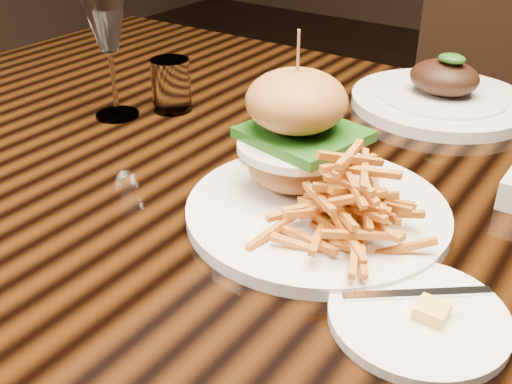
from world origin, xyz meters
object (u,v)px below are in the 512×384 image
Objects in this scene: burger_plate at (318,173)px; far_dish at (441,97)px; dining_table at (331,228)px; wine_glass at (107,25)px; chair_far at (500,112)px.

far_dish is at bearing 113.68° from burger_plate.
wine_glass is at bearing -177.33° from dining_table.
wine_glass is 0.52m from far_dish.
dining_table is at bearing 129.49° from burger_plate.
far_dish is (0.03, 0.30, 0.09)m from dining_table.
burger_plate is 1.04× the size of far_dish.
burger_plate is at bearing -74.08° from dining_table.
wine_glass is at bearing -167.44° from burger_plate.
chair_far is at bearing 67.92° from wine_glass.
far_dish reaches higher than dining_table.
wine_glass is (-0.39, 0.08, 0.08)m from burger_plate.
far_dish is (0.39, 0.32, -0.12)m from wine_glass.
chair_far reaches higher than far_dish.
wine_glass is at bearing -141.03° from far_dish.
wine_glass is 0.20× the size of chair_far.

